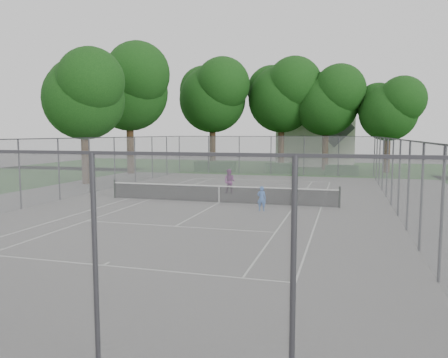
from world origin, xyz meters
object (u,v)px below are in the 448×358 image
(house, at_px, (317,128))
(tennis_net, at_px, (219,193))
(woman_player, at_px, (230,181))
(girl_player, at_px, (262,198))

(house, bearing_deg, tennis_net, -96.08)
(tennis_net, height_order, woman_player, woman_player)
(girl_player, distance_m, woman_player, 6.26)
(house, distance_m, girl_player, 32.23)
(house, xyz_separation_m, woman_player, (-3.59, -26.56, -3.58))
(tennis_net, distance_m, woman_player, 3.65)
(tennis_net, height_order, house, house)
(house, bearing_deg, girl_player, -90.90)
(tennis_net, xyz_separation_m, house, (3.21, 30.18, 3.84))
(tennis_net, relative_size, woman_player, 8.34)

